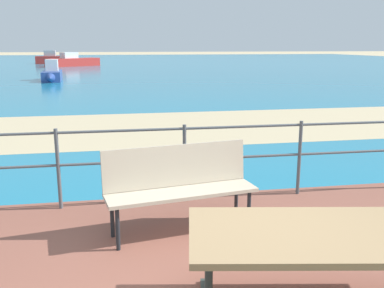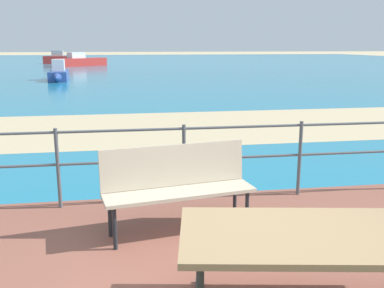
% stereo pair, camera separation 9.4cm
% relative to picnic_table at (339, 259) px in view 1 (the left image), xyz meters
% --- Properties ---
extents(sea_water, '(90.00, 90.00, 0.01)m').
position_rel_picnic_table_xyz_m(sea_water, '(-0.52, 40.36, -0.66)').
color(sea_water, teal).
rests_on(sea_water, ground).
extents(beach_strip, '(54.04, 4.81, 0.01)m').
position_rel_picnic_table_xyz_m(beach_strip, '(-0.52, 7.92, -0.66)').
color(beach_strip, tan).
rests_on(beach_strip, ground).
extents(picnic_table, '(2.05, 1.81, 0.79)m').
position_rel_picnic_table_xyz_m(picnic_table, '(0.00, 0.00, 0.00)').
color(picnic_table, '#8C704C').
rests_on(picnic_table, patio_paving).
extents(park_bench, '(1.57, 0.68, 0.88)m').
position_rel_picnic_table_xyz_m(park_bench, '(-0.70, 1.92, -0.08)').
color(park_bench, '#BCAD93').
rests_on(park_bench, patio_paving).
extents(railing_fence, '(5.94, 0.04, 0.95)m').
position_rel_picnic_table_xyz_m(railing_fence, '(-0.52, 2.76, 0.00)').
color(railing_fence, '#4C5156').
rests_on(railing_fence, patio_paving).
extents(boat_near, '(1.18, 3.55, 1.14)m').
position_rel_picnic_table_xyz_m(boat_near, '(-4.77, 22.57, -0.29)').
color(boat_near, '#2D478C').
rests_on(boat_near, sea_water).
extents(boat_mid, '(3.85, 1.42, 1.35)m').
position_rel_picnic_table_xyz_m(boat_mid, '(-7.67, 45.04, -0.19)').
color(boat_mid, red).
rests_on(boat_mid, sea_water).
extents(boat_far, '(4.97, 4.17, 1.26)m').
position_rel_picnic_table_xyz_m(boat_far, '(-5.12, 39.12, -0.22)').
color(boat_far, red).
rests_on(boat_far, sea_water).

